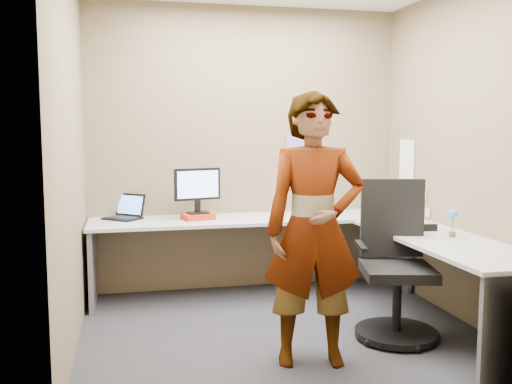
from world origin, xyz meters
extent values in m
plane|color=black|center=(0.00, 0.00, 0.00)|extent=(3.00, 3.00, 0.00)
plane|color=brown|center=(0.00, 1.30, 1.35)|extent=(3.00, 0.00, 3.00)
plane|color=brown|center=(1.50, 0.00, 1.35)|extent=(0.00, 2.70, 2.70)
plane|color=brown|center=(-1.50, 0.00, 1.35)|extent=(0.00, 2.70, 2.70)
cube|color=silver|center=(0.00, 0.98, 0.71)|extent=(2.96, 0.65, 0.03)
cube|color=silver|center=(1.18, -0.32, 0.71)|extent=(0.65, 1.91, 0.03)
cube|color=#59595B|center=(-1.44, 0.98, 0.35)|extent=(0.04, 0.60, 0.70)
cube|color=#59595B|center=(1.44, 0.98, 0.35)|extent=(0.04, 0.60, 0.70)
cube|color=red|center=(-0.51, 0.98, 0.76)|extent=(0.31, 0.25, 0.05)
cube|color=black|center=(-0.51, 0.98, 0.79)|extent=(0.20, 0.16, 0.01)
cube|color=black|center=(-0.51, 1.00, 0.85)|extent=(0.05, 0.05, 0.11)
cube|color=black|center=(-0.51, 1.00, 1.05)|extent=(0.43, 0.13, 0.29)
cube|color=#84B7E4|center=(-0.51, 0.98, 1.05)|extent=(0.38, 0.09, 0.24)
cube|color=black|center=(-1.18, 1.13, 0.74)|extent=(0.38, 0.37, 0.02)
cube|color=black|center=(-1.10, 1.22, 0.85)|extent=(0.28, 0.25, 0.20)
cube|color=#4682DF|center=(-1.10, 1.22, 0.85)|extent=(0.24, 0.21, 0.16)
cube|color=#B7B7BC|center=(-0.43, 1.07, 0.75)|extent=(0.12, 0.08, 0.04)
sphere|color=red|center=(-0.43, 1.06, 0.78)|extent=(0.04, 0.04, 0.04)
cone|color=white|center=(0.37, 0.91, 0.76)|extent=(0.10, 0.10, 0.06)
cube|color=black|center=(1.22, 0.00, 0.76)|extent=(0.15, 0.05, 0.05)
cylinder|color=brown|center=(1.27, -0.28, 0.75)|extent=(0.05, 0.05, 0.04)
cylinder|color=#338C3F|center=(1.27, -0.28, 0.84)|extent=(0.01, 0.01, 0.14)
sphere|color=#43A0EC|center=(1.27, -0.28, 0.91)|extent=(0.07, 0.07, 0.07)
cube|color=#846BB7|center=(0.55, 1.29, 1.30)|extent=(0.30, 0.01, 0.40)
cube|color=white|center=(1.49, 0.90, 1.25)|extent=(0.01, 0.28, 0.38)
cube|color=#F2E059|center=(1.49, 0.55, 0.95)|extent=(0.01, 0.07, 0.07)
cube|color=pink|center=(1.49, 0.60, 0.82)|extent=(0.01, 0.07, 0.07)
cube|color=pink|center=(1.49, 0.48, 0.80)|extent=(0.01, 0.07, 0.07)
cube|color=#F2E059|center=(1.49, 0.70, 0.92)|extent=(0.01, 0.07, 0.07)
cylinder|color=black|center=(0.79, -0.35, 0.04)|extent=(0.61, 0.61, 0.04)
cylinder|color=black|center=(0.79, -0.35, 0.28)|extent=(0.07, 0.07, 0.43)
cube|color=black|center=(0.79, -0.35, 0.51)|extent=(0.61, 0.61, 0.08)
cube|color=black|center=(0.85, -0.12, 0.87)|extent=(0.48, 0.17, 0.60)
cube|color=black|center=(0.53, -0.29, 0.69)|extent=(0.12, 0.33, 0.03)
cube|color=black|center=(1.05, -0.42, 0.69)|extent=(0.12, 0.33, 0.03)
imported|color=#999399|center=(0.06, -0.62, 0.89)|extent=(0.71, 0.53, 1.79)
camera|label=1|loc=(-1.11, -4.10, 1.55)|focal=40.00mm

